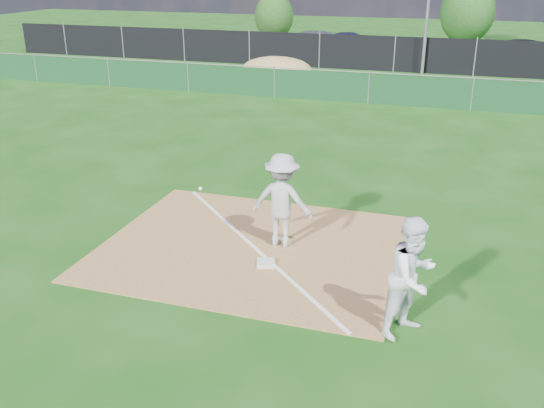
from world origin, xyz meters
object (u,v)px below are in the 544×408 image
(tree_left, at_px, (274,16))
(car_right, at_px, (531,53))
(first_base, at_px, (266,263))
(play_at_first, at_px, (282,200))
(car_mid, at_px, (352,46))
(car_left, at_px, (321,43))
(runner, at_px, (413,277))
(tree_mid, at_px, (467,12))

(tree_left, bearing_deg, car_right, -20.75)
(first_base, relative_size, play_at_first, 0.14)
(play_at_first, relative_size, car_mid, 0.56)
(car_left, relative_size, car_right, 0.98)
(play_at_first, bearing_deg, first_base, -91.54)
(first_base, height_order, play_at_first, play_at_first)
(play_at_first, bearing_deg, runner, -40.35)
(car_right, height_order, tree_left, tree_left)
(tree_left, bearing_deg, tree_mid, 5.97)
(play_at_first, distance_m, car_mid, 26.00)
(tree_left, bearing_deg, car_mid, -43.19)
(car_right, relative_size, tree_mid, 1.13)
(tree_mid, bearing_deg, car_right, -64.63)
(tree_left, relative_size, tree_mid, 0.78)
(runner, xyz_separation_m, tree_mid, (-0.06, 36.04, 1.21))
(first_base, distance_m, tree_mid, 34.80)
(first_base, distance_m, car_mid, 26.95)
(play_at_first, xyz_separation_m, car_left, (-5.34, 25.62, -0.17))
(runner, bearing_deg, first_base, 95.95)
(car_mid, xyz_separation_m, car_right, (9.91, 0.13, -0.01))
(play_at_first, relative_size, car_left, 0.51)
(first_base, distance_m, car_right, 27.62)
(car_right, xyz_separation_m, tree_left, (-16.87, 6.39, 0.99))
(first_base, xyz_separation_m, car_mid, (-3.47, 26.72, 0.66))
(car_left, bearing_deg, car_right, -71.19)
(car_left, height_order, car_right, car_left)
(first_base, height_order, car_mid, car_mid)
(car_mid, bearing_deg, car_right, -88.68)
(runner, relative_size, tree_mid, 0.46)
(car_mid, relative_size, tree_mid, 1.01)
(car_right, xyz_separation_m, tree_mid, (-3.68, 7.77, 1.47))
(tree_left, xyz_separation_m, tree_mid, (13.18, 1.38, 0.49))
(runner, xyz_separation_m, car_mid, (-6.29, 28.14, -0.26))
(runner, bearing_deg, car_right, 25.34)
(car_right, bearing_deg, car_mid, 73.20)
(car_mid, distance_m, car_right, 9.91)
(first_base, bearing_deg, car_right, 76.51)
(car_mid, xyz_separation_m, tree_left, (-6.95, 6.52, 0.98))
(first_base, bearing_deg, car_left, 101.30)
(play_at_first, relative_size, tree_left, 0.73)
(tree_mid, bearing_deg, runner, -89.90)
(first_base, xyz_separation_m, car_right, (6.44, 26.85, 0.65))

